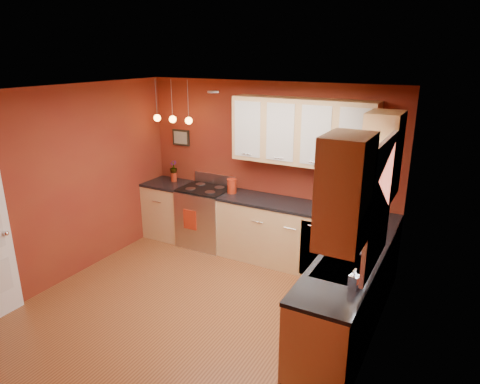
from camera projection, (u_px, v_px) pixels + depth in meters
The scene contains 26 objects.
floor at pixel (190, 316), 5.08m from camera, with size 4.20×4.20×0.00m, color brown.
ceiling at pixel (180, 92), 4.27m from camera, with size 4.00×4.20×0.02m, color silver.
wall_back at pixel (267, 170), 6.43m from camera, with size 4.00×0.02×2.60m, color maroon.
wall_front at pixel (6, 310), 2.92m from camera, with size 4.00×0.02×2.60m, color maroon.
wall_left at pixel (60, 187), 5.58m from camera, with size 0.02×4.20×2.60m, color maroon.
wall_right at pixel (371, 252), 3.77m from camera, with size 0.02×4.20×2.60m, color maroon.
base_cabinets_back_left at pixel (169, 210), 7.19m from camera, with size 0.70×0.60×0.90m, color tan.
base_cabinets_back_right at pixel (303, 238), 6.11m from camera, with size 2.54×0.60×0.90m, color tan.
base_cabinets_right at pixel (344, 302), 4.55m from camera, with size 0.60×2.10×0.90m, color tan.
counter_back_left at pixel (168, 184), 7.05m from camera, with size 0.70×0.62×0.04m, color black.
counter_back_right at pixel (304, 207), 5.97m from camera, with size 2.54×0.62×0.04m, color black.
counter_right at pixel (348, 262), 4.40m from camera, with size 0.62×2.10×0.04m, color black.
gas_range at pixel (206, 216), 6.85m from camera, with size 0.76×0.64×1.11m.
dishwasher_front at pixel (321, 251), 5.70m from camera, with size 0.60×0.02×0.80m, color #B9B9BE.
sink at pixel (344, 269), 4.28m from camera, with size 0.50×0.70×0.33m.
window at pixel (380, 201), 3.91m from camera, with size 0.06×1.02×1.22m.
upper_cabinets_back at pixel (302, 132), 5.81m from camera, with size 2.00×0.35×0.90m, color tan.
upper_cabinets_right at pixel (366, 170), 3.92m from camera, with size 0.35×1.95×0.90m, color tan.
wall_picture at pixel (181, 138), 7.01m from camera, with size 0.32×0.03×0.26m, color black.
pendant_lights at pixel (173, 119), 6.58m from camera, with size 0.71×0.11×0.66m.
red_canister at pixel (232, 186), 6.48m from camera, with size 0.15×0.15×0.22m.
red_vase at pixel (174, 177), 7.09m from camera, with size 0.09×0.09×0.15m, color #A02711.
flowers at pixel (173, 167), 7.04m from camera, with size 0.12×0.12×0.22m, color #A02711.
coffee_maker at pixel (355, 203), 5.75m from camera, with size 0.19×0.18×0.24m.
soap_pump at pixel (355, 279), 3.85m from camera, with size 0.09×0.09×0.19m, color white.
dish_towel at pixel (190, 220), 6.60m from camera, with size 0.23×0.02×0.31m, color #A02711.
Camera 1 is at (2.61, -3.56, 2.98)m, focal length 32.00 mm.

